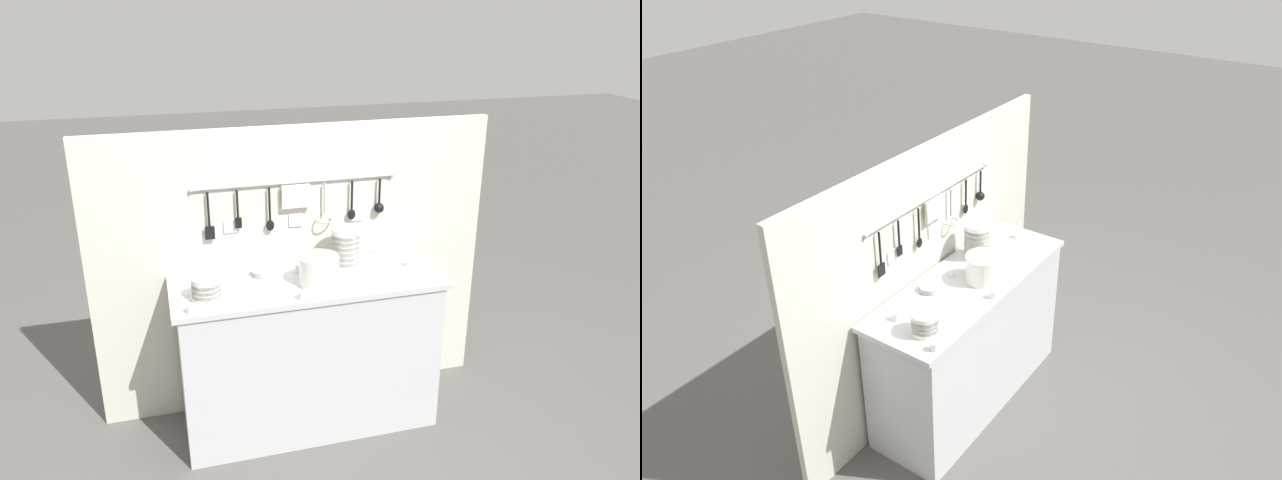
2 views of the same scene
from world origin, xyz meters
TOP-DOWN VIEW (x-y plane):
  - ground_plane at (0.00, 0.00)m, footprint 20.00×20.00m
  - counter at (0.00, 0.00)m, footprint 1.40×0.49m
  - back_wall at (0.00, 0.28)m, footprint 2.20×0.11m
  - bowl_stack_back_corner at (-0.52, -0.09)m, footprint 0.14×0.14m
  - bowl_stack_short_front at (0.23, 0.10)m, footprint 0.15×0.15m
  - plate_stack at (0.04, -0.06)m, footprint 0.20×0.20m
  - steel_mixing_bowl at (-0.22, 0.12)m, footprint 0.11×0.11m
  - cup_front_right at (-0.08, -0.20)m, footprint 0.04×0.04m
  - cup_front_left at (-0.60, -0.20)m, footprint 0.04×0.04m
  - cup_edge_near at (-0.52, 0.10)m, footprint 0.04×0.04m
  - cup_back_left at (-0.02, 0.11)m, footprint 0.04×0.04m
  - cup_edge_far at (0.57, 0.02)m, footprint 0.04×0.04m

SIDE VIEW (x-z plane):
  - ground_plane at x=0.00m, z-range 0.00..0.00m
  - counter at x=0.00m, z-range 0.00..0.87m
  - back_wall at x=0.00m, z-range 0.00..1.62m
  - steel_mixing_bowl at x=-0.22m, z-range 0.87..0.90m
  - cup_front_right at x=-0.08m, z-range 0.87..0.91m
  - cup_front_left at x=-0.60m, z-range 0.87..0.91m
  - cup_edge_near at x=-0.52m, z-range 0.87..0.91m
  - cup_back_left at x=-0.02m, z-range 0.87..0.91m
  - cup_edge_far at x=0.57m, z-range 0.87..0.91m
  - bowl_stack_back_corner at x=-0.52m, z-range 0.87..0.99m
  - plate_stack at x=0.04m, z-range 0.87..1.02m
  - bowl_stack_short_front at x=0.23m, z-range 0.87..1.09m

